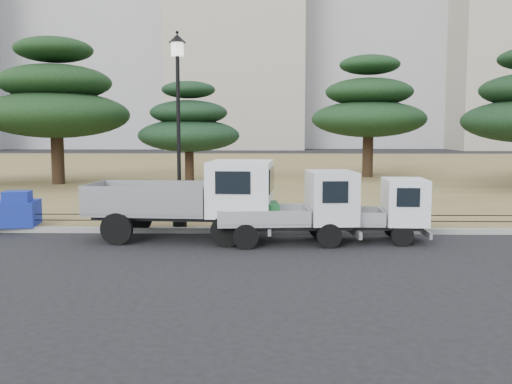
{
  "coord_description": "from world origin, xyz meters",
  "views": [
    {
      "loc": [
        0.35,
        -14.18,
        3.04
      ],
      "look_at": [
        0.0,
        2.0,
        1.3
      ],
      "focal_mm": 40.0,
      "sensor_mm": 36.0,
      "label": 1
    }
  ],
  "objects_px": {
    "truck_large": "(193,196)",
    "tarp_pile": "(10,212)",
    "street_lamp": "(178,98)",
    "truck_kei_front": "(298,208)",
    "truck_kei_rear": "(374,210)"
  },
  "relations": [
    {
      "from": "truck_kei_front",
      "to": "street_lamp",
      "type": "relative_size",
      "value": 0.67
    },
    {
      "from": "truck_kei_rear",
      "to": "truck_kei_front",
      "type": "bearing_deg",
      "value": -169.59
    },
    {
      "from": "street_lamp",
      "to": "tarp_pile",
      "type": "xyz_separation_m",
      "value": [
        -5.18,
        -0.03,
        -3.43
      ]
    },
    {
      "from": "truck_kei_rear",
      "to": "street_lamp",
      "type": "relative_size",
      "value": 0.59
    },
    {
      "from": "truck_kei_front",
      "to": "street_lamp",
      "type": "xyz_separation_m",
      "value": [
        -3.49,
        1.79,
        3.04
      ]
    },
    {
      "from": "truck_kei_rear",
      "to": "tarp_pile",
      "type": "relative_size",
      "value": 1.88
    },
    {
      "from": "street_lamp",
      "to": "tarp_pile",
      "type": "bearing_deg",
      "value": -179.72
    },
    {
      "from": "truck_kei_front",
      "to": "street_lamp",
      "type": "bearing_deg",
      "value": 147.77
    },
    {
      "from": "truck_kei_front",
      "to": "tarp_pile",
      "type": "relative_size",
      "value": 2.13
    },
    {
      "from": "truck_large",
      "to": "tarp_pile",
      "type": "bearing_deg",
      "value": 171.2
    },
    {
      "from": "truck_kei_rear",
      "to": "street_lamp",
      "type": "height_order",
      "value": "street_lamp"
    },
    {
      "from": "truck_kei_front",
      "to": "truck_kei_rear",
      "type": "bearing_deg",
      "value": 2.94
    },
    {
      "from": "street_lamp",
      "to": "truck_kei_front",
      "type": "bearing_deg",
      "value": -27.11
    },
    {
      "from": "truck_kei_front",
      "to": "tarp_pile",
      "type": "height_order",
      "value": "truck_kei_front"
    },
    {
      "from": "truck_large",
      "to": "street_lamp",
      "type": "relative_size",
      "value": 0.91
    }
  ]
}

